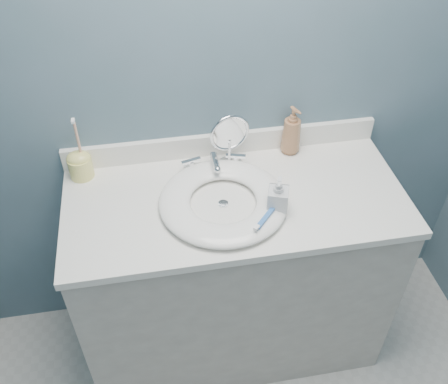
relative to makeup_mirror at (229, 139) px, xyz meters
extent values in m
cube|color=#4A6570|center=(-0.01, 0.09, 0.20)|extent=(2.20, 0.02, 2.40)
cube|color=beige|center=(-0.01, -0.18, -0.58)|extent=(1.20, 0.55, 0.85)
cube|color=white|center=(-0.01, -0.18, -0.14)|extent=(1.22, 0.57, 0.03)
cube|color=white|center=(-0.01, 0.08, -0.08)|extent=(1.22, 0.02, 0.09)
cylinder|color=silver|center=(-0.06, -0.21, -0.12)|extent=(0.04, 0.04, 0.01)
cube|color=silver|center=(-0.06, 0.00, -0.12)|extent=(0.22, 0.05, 0.01)
cylinder|color=silver|center=(-0.06, 0.00, -0.09)|extent=(0.03, 0.03, 0.06)
cylinder|color=silver|center=(-0.06, -0.05, -0.06)|extent=(0.02, 0.09, 0.02)
sphere|color=silver|center=(-0.06, -0.09, -0.06)|extent=(0.03, 0.03, 0.03)
cylinder|color=silver|center=(-0.15, 0.00, -0.10)|extent=(0.02, 0.02, 0.03)
cube|color=silver|center=(-0.15, 0.00, -0.08)|extent=(0.08, 0.03, 0.01)
cylinder|color=silver|center=(0.02, 0.00, -0.10)|extent=(0.02, 0.02, 0.03)
cube|color=silver|center=(0.02, 0.00, -0.08)|extent=(0.08, 0.03, 0.01)
cylinder|color=silver|center=(0.00, 0.00, -0.12)|extent=(0.09, 0.09, 0.01)
cylinder|color=silver|center=(0.00, 0.00, -0.06)|extent=(0.01, 0.01, 0.11)
torus|color=silver|center=(0.00, 0.00, 0.03)|extent=(0.15, 0.04, 0.15)
cylinder|color=white|center=(0.00, 0.00, 0.03)|extent=(0.13, 0.03, 0.13)
imported|color=#9E6B47|center=(0.25, 0.04, -0.02)|extent=(0.10, 0.10, 0.20)
imported|color=silver|center=(0.11, -0.28, -0.05)|extent=(0.09, 0.09, 0.15)
cylinder|color=#EBE275|center=(-0.55, 0.03, -0.08)|extent=(0.09, 0.09, 0.08)
ellipsoid|color=#EBE275|center=(-0.55, 0.03, -0.04)|extent=(0.09, 0.08, 0.05)
cylinder|color=#E3A181|center=(-0.54, 0.03, 0.04)|extent=(0.02, 0.03, 0.17)
cube|color=white|center=(-0.54, 0.03, 0.13)|extent=(0.01, 0.02, 0.01)
cube|color=#356CBC|center=(0.07, -0.33, -0.08)|extent=(0.12, 0.12, 0.01)
cube|color=white|center=(0.02, -0.39, -0.07)|extent=(0.02, 0.03, 0.01)
camera|label=1|loc=(-0.28, -1.46, 1.09)|focal=40.00mm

